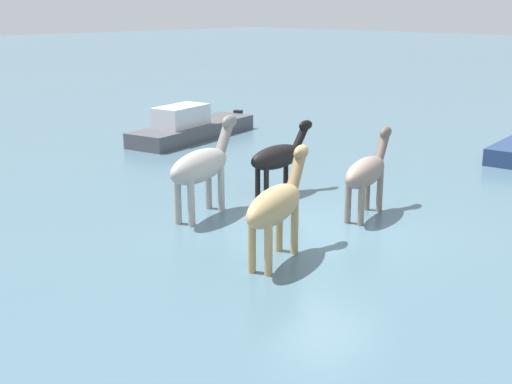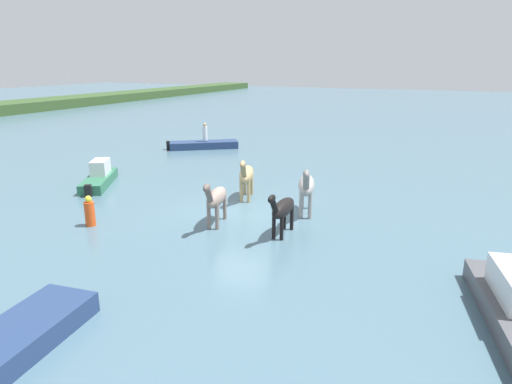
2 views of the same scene
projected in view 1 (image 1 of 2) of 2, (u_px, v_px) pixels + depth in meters
ground_plane at (318, 227)px, 14.06m from camera, size 178.99×178.99×0.00m
horse_pinto_flank at (279, 157)px, 16.23m from camera, size 2.21×0.55×1.72m
horse_dark_mare at (367, 172)px, 14.52m from camera, size 2.38×0.98×1.85m
horse_gray_outer at (276, 205)px, 11.93m from camera, size 2.49×1.19×1.95m
horse_dun_straggler at (202, 165)px, 14.52m from camera, size 2.67×1.21×2.08m
boat_motor_center at (191, 129)px, 23.24m from camera, size 5.70×2.62×1.36m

